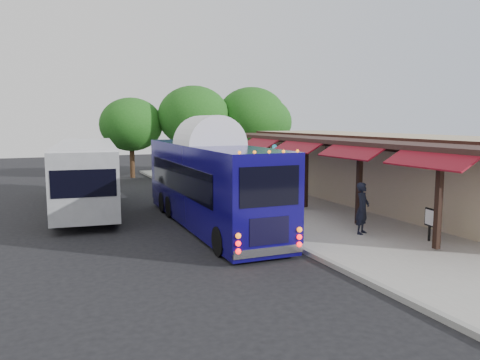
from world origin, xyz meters
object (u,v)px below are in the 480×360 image
city_bus (87,172)px  ped_d (250,179)px  coach_bus (209,179)px  ped_b (260,187)px  ped_a (362,208)px  ped_c (222,184)px  sign_board (430,219)px

city_bus → ped_d: 9.07m
coach_bus → ped_b: 5.31m
coach_bus → city_bus: size_ratio=0.92×
ped_a → ped_d: (0.33, 10.69, -0.14)m
ped_b → ped_a: bearing=109.4°
city_bus → ped_d: city_bus is taller
city_bus → ped_c: (6.81, -0.91, -0.84)m
ped_a → ped_b: ped_a is taller
city_bus → sign_board: 15.87m
sign_board → city_bus: bearing=138.7°
ped_a → ped_d: size_ratio=1.17×
ped_a → sign_board: (1.46, -1.81, -0.17)m
city_bus → ped_c: bearing=-1.2°
ped_d → sign_board: bearing=112.8°
city_bus → ped_b: size_ratio=7.74×
ped_a → sign_board: bearing=-84.0°
coach_bus → sign_board: 8.45m
ped_c → sign_board: bearing=69.2°
ped_a → sign_board: size_ratio=1.66×
coach_bus → ped_d: bearing=54.9°
coach_bus → sign_board: (5.98, -5.88, -1.00)m
city_bus → ped_a: 13.54m
sign_board → ped_b: bearing=111.1°
city_bus → ped_b: city_bus is taller
city_bus → ped_d: bearing=8.5°
coach_bus → city_bus: coach_bus is taller
ped_d → sign_board: ped_d is taller
coach_bus → ped_c: size_ratio=7.14×
coach_bus → ped_a: coach_bus is taller
ped_b → ped_d: 3.36m
ped_b → sign_board: bearing=117.4°
ped_c → ped_a: bearing=63.9°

